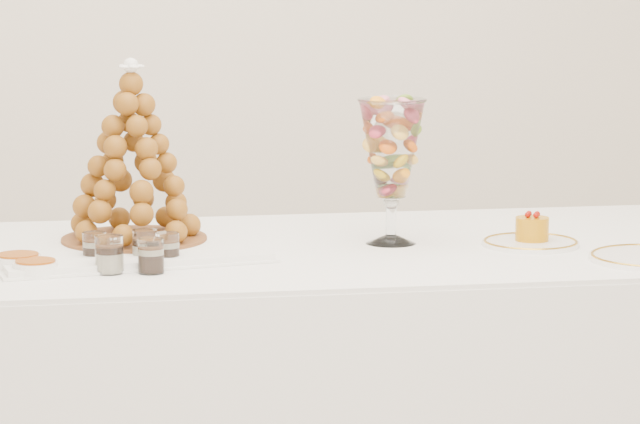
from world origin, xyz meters
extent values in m
cube|color=white|center=(0.06, 0.36, 0.82)|extent=(2.19, 0.93, 0.01)
cube|color=white|center=(-0.31, 0.37, 0.84)|extent=(0.60, 0.49, 0.02)
cylinder|color=white|center=(0.28, 0.37, 0.84)|extent=(0.11, 0.11, 0.02)
cylinder|color=white|center=(0.28, 0.37, 0.88)|extent=(0.02, 0.02, 0.08)
sphere|color=white|center=(0.28, 0.37, 0.92)|extent=(0.04, 0.04, 0.04)
cylinder|color=white|center=(0.58, 0.29, 0.83)|extent=(0.21, 0.21, 0.01)
cylinder|color=white|center=(-0.37, 0.27, 0.86)|extent=(0.06, 0.06, 0.07)
cylinder|color=white|center=(-0.27, 0.25, 0.86)|extent=(0.06, 0.06, 0.07)
cylinder|color=white|center=(-0.23, 0.23, 0.86)|extent=(0.05, 0.05, 0.07)
cylinder|color=white|center=(-0.35, 0.16, 0.86)|extent=(0.07, 0.07, 0.08)
cylinder|color=white|center=(-0.27, 0.15, 0.86)|extent=(0.06, 0.06, 0.07)
cylinder|color=white|center=(-0.53, 0.23, 0.84)|extent=(0.09, 0.09, 0.03)
cylinder|color=white|center=(-0.49, 0.17, 0.84)|extent=(0.09, 0.09, 0.03)
cylinder|color=brown|center=(-0.28, 0.42, 0.85)|extent=(0.32, 0.32, 0.01)
cone|color=brown|center=(-0.28, 0.42, 1.04)|extent=(0.28, 0.28, 0.38)
sphere|color=white|center=(-0.28, 0.42, 1.22)|extent=(0.04, 0.04, 0.04)
cylinder|color=#C37C09|center=(0.58, 0.30, 0.86)|extent=(0.07, 0.07, 0.05)
sphere|color=#900C05|center=(0.60, 0.30, 0.89)|extent=(0.01, 0.01, 0.01)
sphere|color=#900C05|center=(0.58, 0.31, 0.89)|extent=(0.01, 0.01, 0.01)
sphere|color=#900C05|center=(0.57, 0.29, 0.89)|extent=(0.01, 0.01, 0.01)
sphere|color=#900C05|center=(0.59, 0.28, 0.89)|extent=(0.01, 0.01, 0.01)
camera|label=1|loc=(-0.50, -2.83, 1.44)|focal=85.00mm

